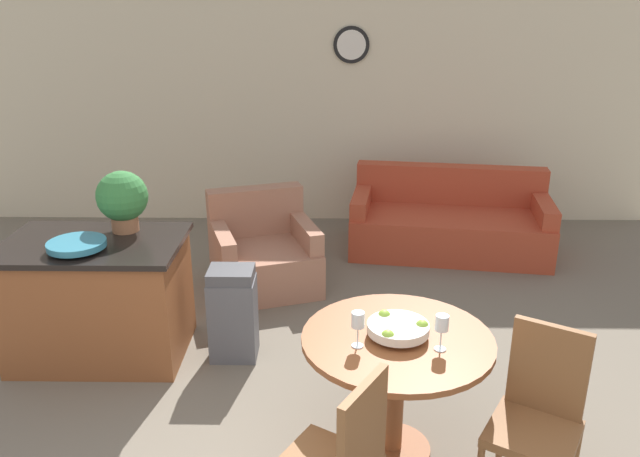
{
  "coord_description": "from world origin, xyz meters",
  "views": [
    {
      "loc": [
        0.27,
        -1.79,
        2.47
      ],
      "look_at": [
        0.21,
        2.31,
        0.96
      ],
      "focal_mm": 35.0,
      "sensor_mm": 36.0,
      "label": 1
    }
  ],
  "objects_px": {
    "wine_glass_right": "(442,324)",
    "armchair": "(263,255)",
    "fruit_bowl": "(398,328)",
    "teal_bowl": "(77,245)",
    "potted_plant": "(122,199)",
    "dining_chair_near_right": "(539,411)",
    "trash_bin": "(233,314)",
    "dining_table": "(396,364)",
    "couch": "(449,224)",
    "wine_glass_left": "(358,321)",
    "kitchen_island": "(99,298)"
  },
  "relations": [
    {
      "from": "wine_glass_right",
      "to": "armchair",
      "type": "bearing_deg",
      "value": 116.28
    },
    {
      "from": "fruit_bowl",
      "to": "armchair",
      "type": "height_order",
      "value": "fruit_bowl"
    },
    {
      "from": "teal_bowl",
      "to": "potted_plant",
      "type": "distance_m",
      "value": 0.48
    },
    {
      "from": "dining_chair_near_right",
      "to": "trash_bin",
      "type": "bearing_deg",
      "value": -6.76
    },
    {
      "from": "dining_table",
      "to": "potted_plant",
      "type": "bearing_deg",
      "value": 145.46
    },
    {
      "from": "armchair",
      "to": "dining_chair_near_right",
      "type": "bearing_deg",
      "value": -75.75
    },
    {
      "from": "dining_chair_near_right",
      "to": "trash_bin",
      "type": "relative_size",
      "value": 1.38
    },
    {
      "from": "dining_chair_near_right",
      "to": "teal_bowl",
      "type": "bearing_deg",
      "value": 7.17
    },
    {
      "from": "fruit_bowl",
      "to": "armchair",
      "type": "bearing_deg",
      "value": 113.24
    },
    {
      "from": "fruit_bowl",
      "to": "teal_bowl",
      "type": "distance_m",
      "value": 2.25
    },
    {
      "from": "fruit_bowl",
      "to": "couch",
      "type": "height_order",
      "value": "fruit_bowl"
    },
    {
      "from": "teal_bowl",
      "to": "couch",
      "type": "relative_size",
      "value": 0.18
    },
    {
      "from": "dining_chair_near_right",
      "to": "wine_glass_right",
      "type": "distance_m",
      "value": 0.64
    },
    {
      "from": "wine_glass_left",
      "to": "trash_bin",
      "type": "relative_size",
      "value": 0.29
    },
    {
      "from": "dining_chair_near_right",
      "to": "wine_glass_left",
      "type": "height_order",
      "value": "dining_chair_near_right"
    },
    {
      "from": "teal_bowl",
      "to": "potted_plant",
      "type": "relative_size",
      "value": 0.87
    },
    {
      "from": "wine_glass_right",
      "to": "potted_plant",
      "type": "bearing_deg",
      "value": 145.77
    },
    {
      "from": "teal_bowl",
      "to": "potted_plant",
      "type": "xyz_separation_m",
      "value": [
        0.21,
        0.39,
        0.2
      ]
    },
    {
      "from": "wine_glass_right",
      "to": "wine_glass_left",
      "type": "bearing_deg",
      "value": 176.46
    },
    {
      "from": "teal_bowl",
      "to": "wine_glass_left",
      "type": "bearing_deg",
      "value": -28.24
    },
    {
      "from": "trash_bin",
      "to": "couch",
      "type": "height_order",
      "value": "couch"
    },
    {
      "from": "teal_bowl",
      "to": "trash_bin",
      "type": "bearing_deg",
      "value": 8.02
    },
    {
      "from": "dining_chair_near_right",
      "to": "trash_bin",
      "type": "height_order",
      "value": "dining_chair_near_right"
    },
    {
      "from": "couch",
      "to": "armchair",
      "type": "xyz_separation_m",
      "value": [
        -1.84,
        -0.89,
        0.0
      ]
    },
    {
      "from": "dining_chair_near_right",
      "to": "couch",
      "type": "height_order",
      "value": "dining_chair_near_right"
    },
    {
      "from": "dining_table",
      "to": "trash_bin",
      "type": "distance_m",
      "value": 1.5
    },
    {
      "from": "fruit_bowl",
      "to": "trash_bin",
      "type": "distance_m",
      "value": 1.55
    },
    {
      "from": "dining_table",
      "to": "wine_glass_right",
      "type": "xyz_separation_m",
      "value": [
        0.21,
        -0.13,
        0.32
      ]
    },
    {
      "from": "potted_plant",
      "to": "trash_bin",
      "type": "bearing_deg",
      "value": -17.26
    },
    {
      "from": "wine_glass_left",
      "to": "trash_bin",
      "type": "distance_m",
      "value": 1.52
    },
    {
      "from": "dining_table",
      "to": "fruit_bowl",
      "type": "distance_m",
      "value": 0.23
    },
    {
      "from": "wine_glass_right",
      "to": "armchair",
      "type": "height_order",
      "value": "wine_glass_right"
    },
    {
      "from": "kitchen_island",
      "to": "trash_bin",
      "type": "relative_size",
      "value": 1.81
    },
    {
      "from": "dining_chair_near_right",
      "to": "fruit_bowl",
      "type": "relative_size",
      "value": 2.86
    },
    {
      "from": "fruit_bowl",
      "to": "couch",
      "type": "distance_m",
      "value": 3.3
    },
    {
      "from": "fruit_bowl",
      "to": "potted_plant",
      "type": "distance_m",
      "value": 2.28
    },
    {
      "from": "fruit_bowl",
      "to": "armchair",
      "type": "xyz_separation_m",
      "value": [
        -0.97,
        2.26,
        -0.53
      ]
    },
    {
      "from": "dining_table",
      "to": "dining_chair_near_right",
      "type": "relative_size",
      "value": 1.09
    },
    {
      "from": "armchair",
      "to": "teal_bowl",
      "type": "bearing_deg",
      "value": -147.16
    },
    {
      "from": "trash_bin",
      "to": "dining_table",
      "type": "bearing_deg",
      "value": -44.12
    },
    {
      "from": "wine_glass_left",
      "to": "couch",
      "type": "height_order",
      "value": "wine_glass_left"
    },
    {
      "from": "dining_table",
      "to": "couch",
      "type": "distance_m",
      "value": 3.28
    },
    {
      "from": "potted_plant",
      "to": "dining_chair_near_right",
      "type": "bearing_deg",
      "value": -32.14
    },
    {
      "from": "dining_table",
      "to": "armchair",
      "type": "height_order",
      "value": "armchair"
    },
    {
      "from": "wine_glass_right",
      "to": "armchair",
      "type": "distance_m",
      "value": 2.73
    },
    {
      "from": "wine_glass_right",
      "to": "couch",
      "type": "xyz_separation_m",
      "value": [
        0.66,
        3.27,
        -0.62
      ]
    },
    {
      "from": "armchair",
      "to": "fruit_bowl",
      "type": "bearing_deg",
      "value": -85.23
    },
    {
      "from": "fruit_bowl",
      "to": "wine_glass_right",
      "type": "relative_size",
      "value": 1.69
    },
    {
      "from": "dining_table",
      "to": "armchair",
      "type": "bearing_deg",
      "value": 113.25
    },
    {
      "from": "dining_table",
      "to": "dining_chair_near_right",
      "type": "height_order",
      "value": "dining_chair_near_right"
    }
  ]
}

